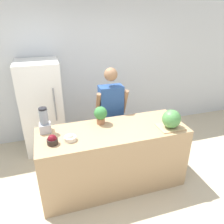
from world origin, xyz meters
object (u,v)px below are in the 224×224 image
at_px(bowl_cherries, 52,140).
at_px(person, 111,114).
at_px(watermelon, 171,119).
at_px(blender, 44,122).
at_px(refrigerator, 42,107).
at_px(potted_plant, 101,114).
at_px(bowl_cream, 70,138).

bearing_deg(bowl_cherries, person, 38.33).
xyz_separation_m(watermelon, blender, (-1.66, 0.41, 0.01)).
height_order(refrigerator, watermelon, refrigerator).
xyz_separation_m(person, potted_plant, (-0.29, -0.44, 0.25)).
height_order(blender, potted_plant, blender).
relative_size(bowl_cherries, bowl_cream, 0.89).
bearing_deg(watermelon, bowl_cherries, 177.11).
bearing_deg(person, blender, -156.98).
bearing_deg(blender, refrigerator, 91.85).
bearing_deg(bowl_cream, person, 44.74).
height_order(refrigerator, bowl_cream, refrigerator).
height_order(bowl_cherries, potted_plant, potted_plant).
height_order(person, blender, person).
bearing_deg(bowl_cream, bowl_cherries, -175.06).
xyz_separation_m(watermelon, bowl_cream, (-1.37, 0.10, -0.11)).
xyz_separation_m(refrigerator, bowl_cherries, (0.11, -1.44, 0.16)).
xyz_separation_m(bowl_cherries, potted_plant, (0.70, 0.34, 0.09)).
xyz_separation_m(watermelon, potted_plant, (-0.89, 0.42, 0.00)).
xyz_separation_m(bowl_cream, potted_plant, (0.48, 0.32, 0.11)).
xyz_separation_m(person, bowl_cream, (-0.77, -0.76, 0.14)).
height_order(person, watermelon, person).
relative_size(bowl_cream, potted_plant, 0.58).
xyz_separation_m(bowl_cherries, bowl_cream, (0.22, 0.02, -0.02)).
height_order(refrigerator, blender, refrigerator).
bearing_deg(potted_plant, bowl_cherries, -154.07).
relative_size(bowl_cherries, blender, 0.38).
distance_m(watermelon, bowl_cherries, 1.59).
bearing_deg(potted_plant, person, 56.81).
distance_m(bowl_cherries, blender, 0.35).
xyz_separation_m(person, blender, (-1.06, -0.45, 0.25)).
bearing_deg(refrigerator, person, -31.08).
distance_m(bowl_cherries, potted_plant, 0.78).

